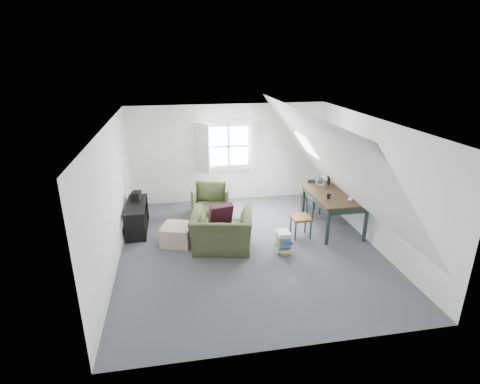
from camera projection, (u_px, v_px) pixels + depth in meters
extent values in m
plane|color=#4B4B51|center=(249.00, 248.00, 7.48)|extent=(5.50, 5.50, 0.00)
plane|color=white|center=(250.00, 123.00, 6.62)|extent=(5.50, 5.50, 0.00)
plane|color=white|center=(228.00, 154.00, 9.59)|extent=(5.00, 0.00, 5.00)
plane|color=white|center=(295.00, 266.00, 4.51)|extent=(5.00, 0.00, 5.00)
plane|color=white|center=(112.00, 198.00, 6.64)|extent=(0.00, 5.50, 5.50)
plane|color=white|center=(372.00, 182.00, 7.46)|extent=(0.00, 5.50, 5.50)
plane|color=white|center=(164.00, 167.00, 6.61)|extent=(3.19, 5.50, 4.48)
plane|color=white|center=(329.00, 159.00, 7.12)|extent=(3.19, 5.50, 4.48)
cube|color=white|center=(228.00, 146.00, 9.50)|extent=(1.30, 0.04, 1.30)
cube|color=white|center=(202.00, 149.00, 9.24)|extent=(0.35, 0.35, 1.25)
cube|color=white|center=(256.00, 146.00, 9.46)|extent=(0.35, 0.35, 1.25)
cube|color=white|center=(228.00, 146.00, 9.49)|extent=(1.00, 0.02, 1.00)
cube|color=white|center=(229.00, 146.00, 9.47)|extent=(1.08, 0.04, 0.05)
cube|color=white|center=(229.00, 146.00, 9.47)|extent=(0.05, 0.04, 1.08)
cube|color=white|center=(306.00, 145.00, 8.33)|extent=(0.35, 0.75, 0.47)
imported|color=#374020|center=(222.00, 248.00, 7.47)|extent=(1.35, 1.23, 0.76)
imported|color=#374020|center=(211.00, 216.00, 8.99)|extent=(0.96, 0.98, 0.78)
cube|color=#3B101F|center=(221.00, 215.00, 7.38)|extent=(0.51, 0.36, 0.48)
cube|color=tan|center=(177.00, 234.00, 7.61)|extent=(0.74, 0.74, 0.39)
cube|color=#2F1F0F|center=(334.00, 194.00, 8.10)|extent=(0.99, 1.65, 0.04)
cube|color=#1D302E|center=(333.00, 198.00, 8.13)|extent=(0.88, 1.54, 0.13)
cylinder|color=#1D302E|center=(328.00, 227.00, 7.50)|extent=(0.08, 0.08, 0.78)
cylinder|color=#1D302E|center=(366.00, 224.00, 7.63)|extent=(0.08, 0.08, 0.78)
cylinder|color=#1D302E|center=(303.00, 200.00, 8.86)|extent=(0.08, 0.08, 0.78)
cylinder|color=#1D302E|center=(336.00, 198.00, 8.99)|extent=(0.08, 0.08, 0.78)
sphere|color=silver|center=(320.00, 182.00, 8.44)|extent=(0.21, 0.21, 0.21)
cylinder|color=silver|center=(320.00, 176.00, 8.40)|extent=(0.07, 0.07, 0.11)
cylinder|color=black|center=(329.00, 179.00, 8.58)|extent=(0.08, 0.08, 0.24)
cylinder|color=#3F2D1E|center=(330.00, 168.00, 8.48)|extent=(0.03, 0.05, 0.43)
cylinder|color=#3F2D1E|center=(330.00, 168.00, 8.50)|extent=(0.04, 0.06, 0.43)
cylinder|color=#3F2D1E|center=(329.00, 169.00, 8.47)|extent=(0.05, 0.07, 0.42)
imported|color=black|center=(328.00, 199.00, 7.77)|extent=(0.12, 0.12, 0.09)
cube|color=white|center=(352.00, 199.00, 7.70)|extent=(0.14, 0.10, 0.04)
cube|color=brown|center=(311.00, 195.00, 9.03)|extent=(0.43, 0.43, 0.05)
cylinder|color=#1D302E|center=(315.00, 201.00, 9.30)|extent=(0.04, 0.04, 0.44)
cylinder|color=#1D302E|center=(320.00, 206.00, 8.99)|extent=(0.04, 0.04, 0.44)
cylinder|color=#1D302E|center=(302.00, 202.00, 9.25)|extent=(0.04, 0.04, 0.44)
cylinder|color=#1D302E|center=(306.00, 207.00, 8.93)|extent=(0.04, 0.04, 0.44)
cylinder|color=#1D302E|center=(322.00, 188.00, 8.81)|extent=(0.04, 0.04, 0.46)
cylinder|color=#1D302E|center=(308.00, 189.00, 8.75)|extent=(0.04, 0.04, 0.46)
cube|color=#1D302E|center=(315.00, 181.00, 8.71)|extent=(0.35, 0.03, 0.08)
cube|color=#1D302E|center=(315.00, 186.00, 8.76)|extent=(0.35, 0.03, 0.06)
cube|color=brown|center=(301.00, 218.00, 7.82)|extent=(0.40, 0.40, 0.05)
cylinder|color=#1D302E|center=(291.00, 225.00, 8.02)|extent=(0.03, 0.03, 0.41)
cylinder|color=#1D302E|center=(305.00, 224.00, 8.08)|extent=(0.03, 0.03, 0.41)
cylinder|color=#1D302E|center=(296.00, 231.00, 7.72)|extent=(0.03, 0.03, 0.41)
cylinder|color=#1D302E|center=(311.00, 230.00, 7.78)|extent=(0.03, 0.03, 0.41)
cylinder|color=#1D302E|center=(307.00, 205.00, 7.93)|extent=(0.03, 0.03, 0.43)
cylinder|color=#1D302E|center=(313.00, 211.00, 7.63)|extent=(0.03, 0.03, 0.43)
cube|color=#1D302E|center=(311.00, 200.00, 7.72)|extent=(0.03, 0.33, 0.08)
cube|color=#1D302E|center=(310.00, 206.00, 7.76)|extent=(0.03, 0.33, 0.06)
cube|color=black|center=(138.00, 229.00, 8.25)|extent=(0.41, 1.22, 0.03)
cube|color=black|center=(137.00, 217.00, 8.15)|extent=(0.41, 1.22, 0.03)
cube|color=black|center=(136.00, 204.00, 8.04)|extent=(0.41, 1.22, 0.03)
cube|color=black|center=(135.00, 229.00, 7.60)|extent=(0.41, 0.03, 0.61)
cube|color=black|center=(139.00, 207.00, 8.70)|extent=(0.41, 0.03, 0.61)
cube|color=#264C99|center=(137.00, 232.00, 7.88)|extent=(0.18, 0.20, 0.22)
cube|color=red|center=(138.00, 223.00, 8.30)|extent=(0.18, 0.24, 0.22)
cube|color=white|center=(136.00, 216.00, 7.92)|extent=(0.18, 0.22, 0.20)
cube|color=black|center=(136.00, 196.00, 8.24)|extent=(0.22, 0.28, 0.20)
cube|color=#B29933|center=(284.00, 251.00, 7.34)|extent=(0.23, 0.30, 0.04)
cube|color=white|center=(283.00, 249.00, 7.34)|extent=(0.29, 0.33, 0.04)
cube|color=white|center=(285.00, 248.00, 7.31)|extent=(0.24, 0.32, 0.04)
cube|color=#337F4C|center=(282.00, 246.00, 7.29)|extent=(0.24, 0.30, 0.03)
cube|color=#264C99|center=(284.00, 245.00, 7.27)|extent=(0.26, 0.34, 0.03)
cube|color=#B29933|center=(283.00, 244.00, 7.28)|extent=(0.23, 0.30, 0.03)
cube|color=#B29933|center=(284.00, 242.00, 7.29)|extent=(0.26, 0.33, 0.04)
cube|color=#264C99|center=(286.00, 241.00, 7.24)|extent=(0.26, 0.34, 0.04)
cube|color=#264C99|center=(285.00, 239.00, 7.22)|extent=(0.27, 0.33, 0.04)
cube|color=#B29933|center=(283.00, 236.00, 7.26)|extent=(0.24, 0.31, 0.04)
cube|color=white|center=(283.00, 234.00, 7.23)|extent=(0.25, 0.28, 0.05)
cube|color=white|center=(283.00, 232.00, 7.23)|extent=(0.25, 0.30, 0.04)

